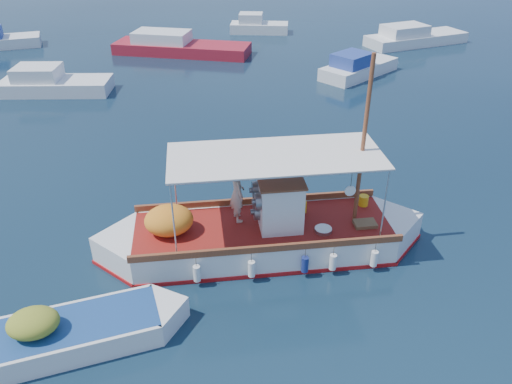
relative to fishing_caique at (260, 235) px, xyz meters
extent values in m
plane|color=black|center=(0.71, 0.69, -0.59)|extent=(160.00, 160.00, 0.00)
cube|color=white|center=(0.06, -0.01, -0.21)|extent=(8.28, 2.90, 1.21)
cube|color=white|center=(-4.05, 0.07, -0.21)|extent=(2.75, 2.75, 1.21)
cube|color=white|center=(4.18, -0.08, -0.21)|extent=(2.75, 2.75, 1.21)
cube|color=#AD1011|center=(0.06, -0.01, -0.57)|extent=(8.39, 2.99, 0.20)
cube|color=maroon|center=(0.06, -0.01, 0.37)|extent=(8.27, 2.68, 0.07)
cube|color=brown|center=(0.09, 1.38, 0.50)|extent=(8.34, 0.27, 0.22)
cube|color=brown|center=(0.04, -1.39, 0.50)|extent=(8.34, 0.27, 0.22)
cube|color=white|center=(0.61, -0.02, 1.22)|extent=(1.34, 1.45, 1.65)
cube|color=brown|center=(0.61, -0.02, 2.07)|extent=(1.45, 1.56, 0.07)
cylinder|color=slate|center=(-0.11, -0.35, 1.55)|extent=(0.25, 0.55, 0.55)
cylinder|color=slate|center=(-0.09, 0.35, 1.55)|extent=(0.25, 0.55, 0.55)
cylinder|color=slate|center=(-0.10, 0.00, 0.94)|extent=(0.25, 0.55, 0.55)
cylinder|color=brown|center=(3.13, -0.06, 3.14)|extent=(0.13, 0.13, 5.48)
cylinder|color=brown|center=(2.26, -0.05, 2.70)|extent=(1.98, 0.12, 0.09)
cylinder|color=silver|center=(-2.66, 1.25, 1.63)|extent=(0.05, 0.05, 2.47)
cylinder|color=silver|center=(-2.70, -1.16, 1.63)|extent=(0.05, 0.05, 2.47)
cylinder|color=silver|center=(3.60, 1.13, 1.63)|extent=(0.05, 0.05, 2.47)
cylinder|color=silver|center=(3.55, -1.28, 1.63)|extent=(0.05, 0.05, 2.47)
cube|color=silver|center=(0.45, -0.01, 2.88)|extent=(6.52, 2.75, 0.04)
ellipsoid|color=orange|center=(-2.90, 0.05, 0.86)|extent=(1.56, 1.33, 0.92)
cube|color=#F0AC15|center=(1.50, 0.57, 0.61)|extent=(0.28, 0.20, 0.44)
cylinder|color=#F0AC15|center=(3.70, 0.69, 0.58)|extent=(0.34, 0.34, 0.37)
cube|color=brown|center=(3.35, -0.51, 0.46)|extent=(0.72, 0.51, 0.13)
cylinder|color=#B2B2B2|center=(1.92, -0.64, 0.46)|extent=(0.56, 0.56, 0.13)
cylinder|color=white|center=(2.45, -1.20, 2.18)|extent=(0.33, 0.04, 0.33)
cylinder|color=white|center=(-2.16, -1.50, -0.10)|extent=(0.22, 0.22, 0.53)
cylinder|color=navy|center=(1.13, -1.56, -0.10)|extent=(0.22, 0.22, 0.53)
cylinder|color=white|center=(3.32, -1.60, -0.10)|extent=(0.22, 0.22, 0.53)
imported|color=#BBAE9B|center=(-0.69, 0.48, 1.40)|extent=(0.60, 0.80, 1.99)
cube|color=white|center=(-5.52, -3.28, -0.35)|extent=(4.77, 2.56, 0.88)
cube|color=white|center=(-3.30, -2.87, -0.35)|extent=(1.73, 1.73, 0.88)
cube|color=navy|center=(-5.52, -3.28, 0.08)|extent=(4.73, 2.37, 0.05)
ellipsoid|color=olive|center=(-6.29, -3.42, 0.42)|extent=(1.47, 1.28, 0.65)
cube|color=silver|center=(-9.68, 17.22, -0.29)|extent=(6.64, 3.19, 1.00)
cube|color=silver|center=(-10.63, 17.34, 0.61)|extent=(2.79, 2.35, 0.80)
cube|color=maroon|center=(-2.04, 24.73, -0.29)|extent=(10.43, 6.01, 1.00)
cube|color=silver|center=(-3.46, 25.24, 0.61)|extent=(4.59, 3.59, 0.80)
cube|color=silver|center=(9.37, 17.80, -0.29)|extent=(6.03, 5.20, 1.00)
cube|color=navy|center=(8.66, 17.29, 0.61)|extent=(2.99, 2.88, 0.80)
cube|color=silver|center=(16.48, 24.85, -0.29)|extent=(8.68, 4.63, 1.00)
cube|color=silver|center=(15.28, 24.53, 0.61)|extent=(3.77, 2.98, 0.80)
cube|color=silver|center=(-16.04, 28.71, -0.29)|extent=(6.25, 3.38, 1.00)
cube|color=silver|center=(4.74, 30.63, -0.29)|extent=(5.22, 3.02, 1.00)
cube|color=silver|center=(4.02, 30.79, 0.61)|extent=(2.28, 2.08, 0.80)
camera|label=1|loc=(-2.12, -13.18, 9.57)|focal=35.00mm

